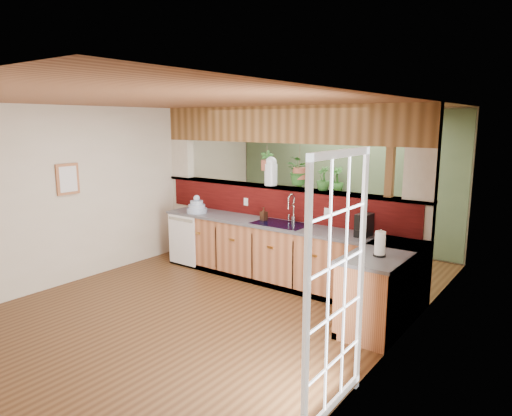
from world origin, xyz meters
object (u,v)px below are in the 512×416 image
Objects in this scene: coffee_maker at (364,226)px; shelving_console at (314,218)px; dish_stack at (197,207)px; soap_dispenser at (264,214)px; paper_towel at (380,244)px; glass_jar at (271,171)px; faucet at (292,207)px.

shelving_console is (-1.97, 2.25, -0.54)m from coffee_maker.
dish_stack reaches higher than soap_dispenser.
soap_dispenser is 2.25m from paper_towel.
glass_jar is (1.13, 0.49, 0.62)m from dish_stack.
faucet is 1.68m from dish_stack.
dish_stack is 2.84m from coffee_maker.
coffee_maker is at bearing -6.65° from faucet.
dish_stack is at bearing -118.64° from shelving_console.
faucet is at bearing 13.78° from soap_dispenser.
glass_jar reaches higher than shelving_console.
faucet is 0.74m from glass_jar.
faucet is at bearing 176.85° from coffee_maker.
coffee_maker is 0.66× the size of glass_jar.
faucet is at bearing 9.36° from dish_stack.
coffee_maker is 1.83m from glass_jar.
soap_dispenser reaches higher than shelving_console.
coffee_maker reaches higher than soap_dispenser.
paper_towel reaches higher than coffee_maker.
glass_jar is at bearing 106.32° from soap_dispenser.
paper_towel reaches higher than dish_stack.
dish_stack is at bearing -156.56° from glass_jar.
shelving_console is at bearing 129.65° from paper_towel.
glass_jar reaches higher than coffee_maker.
faucet is at bearing -78.24° from shelving_console.
faucet is 0.98× the size of glass_jar.
coffee_maker is 0.89m from paper_towel.
shelving_console is at bearing 99.26° from soap_dispenser.
paper_towel is 0.67× the size of glass_jar.
coffee_maker is at bearing 2.74° from dish_stack.
shelving_console is at bearing 70.19° from dish_stack.
soap_dispenser is 0.45× the size of glass_jar.
coffee_maker is 0.99× the size of paper_towel.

